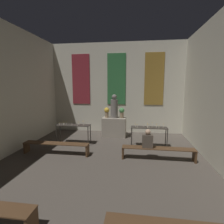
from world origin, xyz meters
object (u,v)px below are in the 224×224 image
at_px(candle_rack_left, 73,127).
at_px(pew_back_left, 56,146).
at_px(flower_vase_right, 122,112).
at_px(pew_back_right, 158,151).
at_px(person_seated, 148,140).
at_px(candle_rack_right, 149,130).
at_px(flower_vase_left, 107,112).
at_px(altar, 114,127).
at_px(statue, 114,107).

distance_m(candle_rack_left, pew_back_left, 1.32).
xyz_separation_m(flower_vase_right, pew_back_right, (1.49, -2.63, -0.93)).
distance_m(pew_back_right, person_seated, 0.53).
xyz_separation_m(flower_vase_right, person_seated, (1.12, -2.63, -0.56)).
relative_size(flower_vase_right, person_seated, 0.79).
bearing_deg(person_seated, candle_rack_right, 84.05).
bearing_deg(flower_vase_right, candle_rack_left, -145.19).
bearing_deg(flower_vase_left, candle_rack_right, -34.82).
bearing_deg(candle_rack_right, person_seated, -95.95).
relative_size(altar, pew_back_left, 0.47).
xyz_separation_m(candle_rack_right, pew_back_right, (0.24, -1.23, -0.42)).
height_order(candle_rack_right, person_seated, person_seated).
bearing_deg(altar, pew_back_right, -54.58).
bearing_deg(candle_rack_right, pew_back_right, -79.04).
bearing_deg(pew_back_right, flower_vase_right, 119.51).
bearing_deg(flower_vase_right, pew_back_right, -60.49).
distance_m(flower_vase_left, pew_back_left, 3.16).
xyz_separation_m(altar, statue, (0.00, 0.00, 1.01)).
bearing_deg(altar, flower_vase_left, 180.00).
relative_size(altar, candle_rack_right, 0.79).
bearing_deg(person_seated, candle_rack_left, 158.58).
xyz_separation_m(candle_rack_left, candle_rack_right, (3.26, -0.00, 0.00)).
bearing_deg(flower_vase_right, person_seated, -66.89).
bearing_deg(flower_vase_left, pew_back_left, -119.51).
relative_size(statue, candle_rack_right, 0.79).
height_order(flower_vase_left, person_seated, flower_vase_left).
relative_size(flower_vase_right, pew_back_left, 0.21).
relative_size(pew_back_left, pew_back_right, 1.00).
height_order(flower_vase_left, pew_back_left, flower_vase_left).
distance_m(candle_rack_right, person_seated, 1.24).
height_order(candle_rack_right, pew_back_right, candle_rack_right).
bearing_deg(flower_vase_left, person_seated, -54.36).
xyz_separation_m(altar, pew_back_right, (1.87, -2.63, -0.15)).
bearing_deg(altar, candle_rack_right, -40.63).
height_order(pew_back_left, pew_back_right, same).
xyz_separation_m(statue, candle_rack_right, (1.63, -1.40, -0.74)).
xyz_separation_m(altar, pew_back_left, (-1.87, -2.63, -0.15)).
distance_m(flower_vase_right, pew_back_left, 3.58).
bearing_deg(pew_back_right, pew_back_left, 180.00).
distance_m(pew_back_left, pew_back_right, 3.74).
relative_size(altar, flower_vase_left, 2.28).
relative_size(candle_rack_left, pew_back_left, 0.60).
relative_size(flower_vase_left, candle_rack_right, 0.35).
relative_size(statue, candle_rack_left, 0.79).
bearing_deg(pew_back_right, statue, 125.42).
xyz_separation_m(flower_vase_left, pew_back_right, (2.25, -2.63, -0.93)).
bearing_deg(statue, flower_vase_right, -0.00).
xyz_separation_m(statue, candle_rack_left, (-1.63, -1.40, -0.74)).
relative_size(altar, pew_back_right, 0.47).
height_order(flower_vase_left, candle_rack_right, flower_vase_left).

